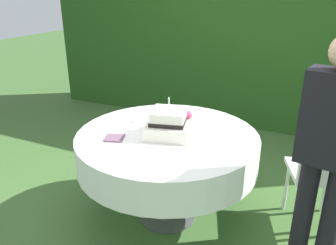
# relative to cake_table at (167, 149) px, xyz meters

# --- Properties ---
(ground_plane) EXTENTS (20.00, 20.00, 0.00)m
(ground_plane) POSITION_rel_cake_table_xyz_m (0.00, 0.00, -0.63)
(ground_plane) COLOR #3D602D
(foliage_hedge) EXTENTS (5.79, 0.46, 2.60)m
(foliage_hedge) POSITION_rel_cake_table_xyz_m (0.00, 2.46, 0.67)
(foliage_hedge) COLOR #234C19
(foliage_hedge) RESTS_ON ground_plane
(cake_table) EXTENTS (1.41, 1.41, 0.76)m
(cake_table) POSITION_rel_cake_table_xyz_m (0.00, 0.00, 0.00)
(cake_table) COLOR #4C4C51
(cake_table) RESTS_ON ground_plane
(wedding_cake) EXTENTS (0.39, 0.39, 0.30)m
(wedding_cake) POSITION_rel_cake_table_xyz_m (0.02, -0.02, 0.22)
(wedding_cake) COLOR silver
(wedding_cake) RESTS_ON cake_table
(serving_plate_near) EXTENTS (0.11, 0.11, 0.01)m
(serving_plate_near) POSITION_rel_cake_table_xyz_m (0.43, -0.06, 0.13)
(serving_plate_near) COLOR white
(serving_plate_near) RESTS_ON cake_table
(serving_plate_far) EXTENTS (0.12, 0.12, 0.01)m
(serving_plate_far) POSITION_rel_cake_table_xyz_m (-0.34, 0.14, 0.13)
(serving_plate_far) COLOR white
(serving_plate_far) RESTS_ON cake_table
(serving_plate_left) EXTENTS (0.11, 0.11, 0.01)m
(serving_plate_left) POSITION_rel_cake_table_xyz_m (0.14, 0.32, 0.13)
(serving_plate_left) COLOR white
(serving_plate_left) RESTS_ON cake_table
(napkin_stack) EXTENTS (0.17, 0.17, 0.01)m
(napkin_stack) POSITION_rel_cake_table_xyz_m (-0.32, -0.25, 0.13)
(napkin_stack) COLOR #6B4C60
(napkin_stack) RESTS_ON cake_table
(garden_chair) EXTENTS (0.51, 0.51, 0.89)m
(garden_chair) POSITION_rel_cake_table_xyz_m (1.11, 0.35, -0.09)
(garden_chair) COLOR white
(garden_chair) RESTS_ON ground_plane
(standing_person) EXTENTS (0.39, 0.26, 1.60)m
(standing_person) POSITION_rel_cake_table_xyz_m (1.12, -0.17, 0.29)
(standing_person) COLOR black
(standing_person) RESTS_ON ground_plane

